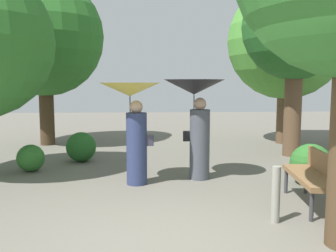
# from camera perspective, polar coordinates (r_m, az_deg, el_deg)

# --- Properties ---
(ground_plane) EXTENTS (40.00, 40.00, 0.00)m
(ground_plane) POSITION_cam_1_polar(r_m,az_deg,el_deg) (4.66, 2.39, -17.68)
(ground_plane) COLOR #6B665B
(person_left) EXTENTS (1.13, 1.13, 1.92)m
(person_left) POSITION_cam_1_polar(r_m,az_deg,el_deg) (6.99, -5.41, 2.04)
(person_left) COLOR navy
(person_left) RESTS_ON ground
(person_right) EXTENTS (1.19, 1.19, 1.98)m
(person_right) POSITION_cam_1_polar(r_m,az_deg,el_deg) (7.37, 4.31, 2.91)
(person_right) COLOR #474C56
(person_right) RESTS_ON ground
(park_bench) EXTENTS (0.65, 1.54, 0.83)m
(park_bench) POSITION_cam_1_polar(r_m,az_deg,el_deg) (6.26, 21.50, -6.82)
(park_bench) COLOR #38383D
(park_bench) RESTS_ON ground
(tree_near_right) EXTENTS (3.60, 3.60, 5.50)m
(tree_near_right) POSITION_cam_1_polar(r_m,az_deg,el_deg) (12.43, 17.63, 13.55)
(tree_near_right) COLOR brown
(tree_near_right) RESTS_ON ground
(tree_mid_left) EXTENTS (3.59, 3.59, 5.62)m
(tree_mid_left) POSITION_cam_1_polar(r_m,az_deg,el_deg) (12.19, -18.47, 14.15)
(tree_mid_left) COLOR #42301E
(tree_mid_left) RESTS_ON ground
(tree_far_back) EXTENTS (2.73, 2.73, 5.34)m
(tree_far_back) POSITION_cam_1_polar(r_m,az_deg,el_deg) (10.38, 19.00, 15.68)
(tree_far_back) COLOR brown
(tree_far_back) RESTS_ON ground
(bush_path_right) EXTENTS (0.59, 0.59, 0.59)m
(bush_path_right) POSITION_cam_1_polar(r_m,az_deg,el_deg) (8.62, -20.23, -4.62)
(bush_path_right) COLOR #2D6B28
(bush_path_right) RESTS_ON ground
(bush_behind_bench) EXTENTS (0.78, 0.78, 0.78)m
(bush_behind_bench) POSITION_cam_1_polar(r_m,az_deg,el_deg) (7.55, 20.97, -5.48)
(bush_behind_bench) COLOR #2D6B28
(bush_behind_bench) RESTS_ON ground
(bush_far_side) EXTENTS (0.72, 0.72, 0.72)m
(bush_far_side) POSITION_cam_1_polar(r_m,az_deg,el_deg) (9.34, -13.12, -3.12)
(bush_far_side) COLOR #235B23
(bush_far_side) RESTS_ON ground
(path_marker_post) EXTENTS (0.12, 0.12, 0.79)m
(path_marker_post) POSITION_cam_1_polar(r_m,az_deg,el_deg) (5.40, 16.13, -10.02)
(path_marker_post) COLOR gray
(path_marker_post) RESTS_ON ground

